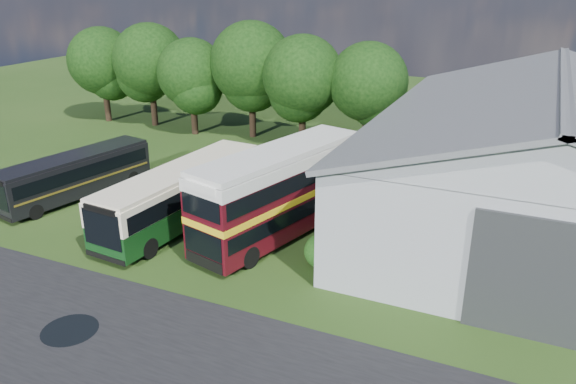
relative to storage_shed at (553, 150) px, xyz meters
The scene contains 15 objects.
ground 22.31m from the storage_shed, 133.18° to the right, with size 120.00×120.00×0.00m, color #203C13.
asphalt_road 22.84m from the storage_shed, 122.30° to the right, with size 60.00×8.00×0.02m, color black.
puddle 25.50m from the storage_shed, 130.99° to the right, with size 2.20×2.20×0.01m, color black.
storage_shed is the anchor object (origin of this frame).
tree_far_left 38.86m from the storage_shed, 168.09° to the left, with size 6.12×6.12×8.64m.
tree_left_a 34.12m from the storage_shed, 165.53° to the left, with size 6.46×6.46×9.12m.
tree_left_b 29.01m from the storage_shed, 164.98° to the left, with size 5.78×5.78×8.16m.
tree_mid 24.71m from the storage_shed, 159.03° to the left, with size 6.80×6.80×9.60m.
tree_right_a 19.68m from the storage_shed, 156.53° to the left, with size 6.26×6.26×8.83m.
tree_right_b 15.65m from the storage_shed, 146.47° to the left, with size 5.98×5.98×8.45m.
shrub_front 14.33m from the storage_shed, 133.27° to the right, with size 1.70×1.70×1.70m, color #194714.
shrub_mid 13.02m from the storage_shed, 139.65° to the right, with size 1.60×1.60×1.60m, color #194714.
bus_green_single 20.29m from the storage_shed, 154.86° to the right, with size 3.67×11.86×3.22m.
bus_maroon_double 14.92m from the storage_shed, 148.87° to the right, with size 5.54×11.39×4.75m.
bus_dark_single 27.81m from the storage_shed, 163.16° to the right, with size 4.16×10.15×2.73m.
Camera 1 is at (13.96, -16.31, 13.12)m, focal length 35.00 mm.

